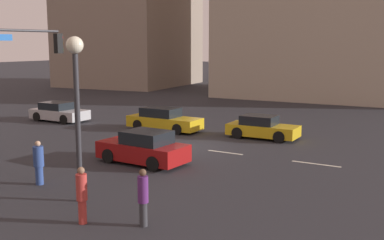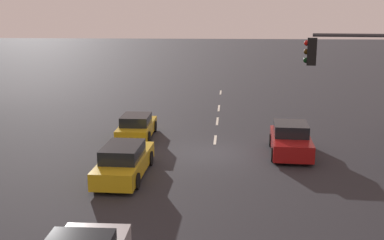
# 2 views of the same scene
# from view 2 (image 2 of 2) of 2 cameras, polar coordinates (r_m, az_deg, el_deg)

# --- Properties ---
(ground_plane) EXTENTS (220.00, 220.00, 0.00)m
(ground_plane) POSITION_cam_2_polar(r_m,az_deg,el_deg) (22.43, 2.69, -4.11)
(ground_plane) COLOR #28282D
(lane_stripe_0) EXTENTS (2.08, 0.14, 0.01)m
(lane_stripe_0) POSITION_cam_2_polar(r_m,az_deg,el_deg) (40.00, 3.54, 3.40)
(lane_stripe_0) COLOR silver
(lane_stripe_0) RESTS_ON ground_plane
(lane_stripe_1) EXTENTS (2.25, 0.14, 0.01)m
(lane_stripe_1) POSITION_cam_2_polar(r_m,az_deg,el_deg) (33.22, 3.32, 1.47)
(lane_stripe_1) COLOR silver
(lane_stripe_1) RESTS_ON ground_plane
(lane_stripe_2) EXTENTS (2.18, 0.14, 0.01)m
(lane_stripe_2) POSITION_cam_2_polar(r_m,az_deg,el_deg) (29.12, 3.14, -0.14)
(lane_stripe_2) COLOR silver
(lane_stripe_2) RESTS_ON ground_plane
(lane_stripe_3) EXTENTS (1.86, 0.14, 0.01)m
(lane_stripe_3) POSITION_cam_2_polar(r_m,az_deg,el_deg) (24.79, 2.87, -2.45)
(lane_stripe_3) COLOR silver
(lane_stripe_3) RESTS_ON ground_plane
(car_0) EXTENTS (3.95, 1.83, 1.28)m
(car_0) POSITION_cam_2_polar(r_m,az_deg,el_deg) (25.29, -6.82, -0.84)
(car_0) COLOR gold
(car_0) RESTS_ON ground_plane
(car_1) EXTENTS (4.70, 1.82, 1.39)m
(car_1) POSITION_cam_2_polar(r_m,az_deg,el_deg) (19.32, -8.33, -5.05)
(car_1) COLOR gold
(car_1) RESTS_ON ground_plane
(car_3) EXTENTS (4.12, 2.06, 1.46)m
(car_3) POSITION_cam_2_polar(r_m,az_deg,el_deg) (22.66, 12.03, -2.44)
(car_3) COLOR maroon
(car_3) RESTS_ON ground_plane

